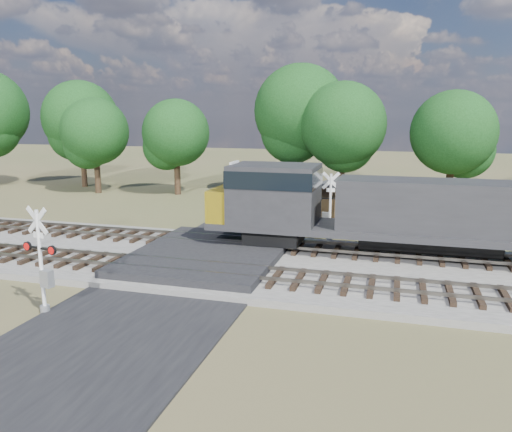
% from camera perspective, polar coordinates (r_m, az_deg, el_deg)
% --- Properties ---
extents(ground, '(160.00, 160.00, 0.00)m').
position_cam_1_polar(ground, '(24.54, -5.80, -5.59)').
color(ground, '#49532C').
rests_on(ground, ground).
extents(ballast_bed, '(140.00, 10.00, 0.30)m').
position_cam_1_polar(ballast_bed, '(23.39, 18.28, -6.61)').
color(ballast_bed, gray).
rests_on(ballast_bed, ground).
extents(road, '(7.00, 60.00, 0.08)m').
position_cam_1_polar(road, '(24.52, -5.81, -5.50)').
color(road, black).
rests_on(road, ground).
extents(crossing_panel, '(7.00, 9.00, 0.62)m').
position_cam_1_polar(crossing_panel, '(24.89, -5.40, -4.57)').
color(crossing_panel, '#262628').
rests_on(crossing_panel, ground).
extents(track_near, '(140.00, 2.60, 0.33)m').
position_cam_1_polar(track_near, '(21.64, -0.03, -6.75)').
color(track_near, black).
rests_on(track_near, ballast_bed).
extents(track_far, '(140.00, 2.60, 0.33)m').
position_cam_1_polar(track_far, '(26.29, 2.95, -3.44)').
color(track_far, black).
rests_on(track_far, ballast_bed).
extents(crossing_signal_near, '(1.60, 0.43, 4.01)m').
position_cam_1_polar(crossing_signal_near, '(19.77, -23.16, -5.70)').
color(crossing_signal_near, silver).
rests_on(crossing_signal_near, ground).
extents(crossing_signal_far, '(1.62, 0.39, 4.03)m').
position_cam_1_polar(crossing_signal_far, '(28.85, 8.29, 0.39)').
color(crossing_signal_far, silver).
rests_on(crossing_signal_far, ground).
extents(equipment_shed, '(5.66, 5.66, 3.17)m').
position_cam_1_polar(equipment_shed, '(31.57, 12.36, 1.08)').
color(equipment_shed, '#412F1C').
rests_on(equipment_shed, ground).
extents(treeline, '(82.14, 10.75, 11.84)m').
position_cam_1_polar(treeline, '(42.28, 8.78, 10.78)').
color(treeline, black).
rests_on(treeline, ground).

